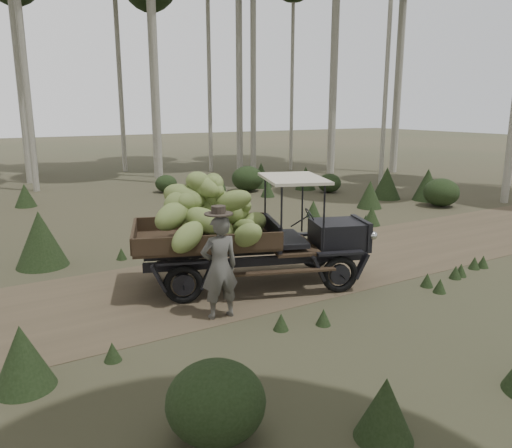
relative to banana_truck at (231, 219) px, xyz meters
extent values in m
plane|color=#473D2B|center=(2.11, 0.38, -1.46)|extent=(120.00, 120.00, 0.00)
cube|color=brown|center=(2.11, 0.38, -1.46)|extent=(70.00, 4.00, 0.01)
cube|color=black|center=(2.21, -0.72, -0.44)|extent=(1.29, 1.26, 0.56)
cube|color=black|center=(2.74, -0.91, -0.44)|extent=(0.44, 1.00, 0.63)
cube|color=black|center=(0.86, -0.24, -0.34)|extent=(0.56, 1.37, 0.56)
cube|color=#38281C|center=(-0.49, 0.24, -0.44)|extent=(3.31, 2.69, 0.08)
cube|color=#38281C|center=(-0.18, 1.11, -0.26)|extent=(2.72, 1.02, 0.33)
cube|color=#38281C|center=(-0.80, -0.63, -0.26)|extent=(2.72, 1.02, 0.33)
cube|color=#38281C|center=(-1.84, 0.72, -0.26)|extent=(0.68, 1.75, 0.33)
cube|color=beige|center=(1.27, -0.39, 0.80)|extent=(1.69, 2.03, 0.06)
cube|color=black|center=(0.65, 0.24, -0.83)|extent=(4.46, 1.67, 0.18)
cube|color=black|center=(0.39, -0.49, -0.83)|extent=(4.46, 1.67, 0.18)
torus|color=black|center=(2.29, 0.12, -1.08)|extent=(0.78, 0.39, 0.78)
torus|color=black|center=(1.74, -1.42, -1.08)|extent=(0.78, 0.39, 0.78)
torus|color=black|center=(-0.70, 1.18, -1.08)|extent=(0.78, 0.39, 0.78)
torus|color=black|center=(-1.24, -0.36, -1.08)|extent=(0.78, 0.39, 0.78)
sphere|color=beige|center=(2.97, -0.50, -0.39)|extent=(0.18, 0.18, 0.18)
sphere|color=beige|center=(2.66, -1.37, -0.39)|extent=(0.18, 0.18, 0.18)
ellipsoid|color=olive|center=(-0.08, 0.44, -0.12)|extent=(0.86, 0.91, 0.59)
ellipsoid|color=olive|center=(0.33, 0.25, 0.21)|extent=(0.40, 0.83, 0.47)
ellipsoid|color=olive|center=(-0.21, 0.44, 0.50)|extent=(0.91, 0.93, 0.67)
ellipsoid|color=olive|center=(-0.24, 0.29, 0.75)|extent=(0.58, 0.89, 0.38)
ellipsoid|color=olive|center=(0.22, -0.12, -0.22)|extent=(0.56, 0.90, 0.68)
ellipsoid|color=olive|center=(-0.41, 0.30, 0.21)|extent=(0.77, 0.86, 0.61)
ellipsoid|color=olive|center=(-0.29, 0.23, 0.47)|extent=(0.78, 0.94, 0.64)
ellipsoid|color=olive|center=(-0.55, 0.18, 0.72)|extent=(0.73, 0.98, 0.62)
ellipsoid|color=olive|center=(0.51, 0.17, -0.23)|extent=(0.93, 0.46, 0.60)
ellipsoid|color=olive|center=(0.12, 0.15, 0.10)|extent=(0.97, 0.63, 0.65)
ellipsoid|color=olive|center=(-1.06, 0.19, 0.44)|extent=(0.86, 0.59, 0.68)
ellipsoid|color=olive|center=(-0.55, 0.13, 0.69)|extent=(0.77, 0.67, 0.46)
ellipsoid|color=olive|center=(-0.50, 0.55, -0.14)|extent=(0.73, 0.54, 0.44)
ellipsoid|color=olive|center=(-1.26, 0.03, 0.22)|extent=(1.08, 0.81, 0.75)
ellipsoid|color=olive|center=(-0.95, 0.25, 0.50)|extent=(1.00, 1.05, 0.72)
ellipsoid|color=olive|center=(-0.61, 0.22, 0.78)|extent=(0.88, 0.74, 0.64)
ellipsoid|color=olive|center=(0.55, -0.02, -0.13)|extent=(0.81, 0.70, 0.48)
ellipsoid|color=olive|center=(-0.76, -0.31, 0.12)|extent=(0.92, 1.04, 0.67)
ellipsoid|color=olive|center=(-0.10, -0.28, 0.45)|extent=(0.87, 0.92, 0.61)
ellipsoid|color=olive|center=(-0.29, 0.28, 0.69)|extent=(0.60, 0.93, 0.62)
ellipsoid|color=olive|center=(-0.27, -0.09, -0.20)|extent=(0.80, 0.94, 0.60)
ellipsoid|color=olive|center=(-0.42, 0.23, 0.19)|extent=(0.71, 0.97, 0.75)
ellipsoid|color=olive|center=(-0.80, 0.19, 0.44)|extent=(0.98, 0.88, 0.51)
ellipsoid|color=olive|center=(-0.35, 0.18, 0.67)|extent=(0.49, 0.84, 0.52)
ellipsoid|color=olive|center=(-0.40, 0.69, -0.22)|extent=(0.57, 0.85, 0.54)
ellipsoid|color=olive|center=(-1.20, -0.54, -0.10)|extent=(0.99, 0.73, 0.77)
ellipsoid|color=olive|center=(-0.14, -0.92, -0.12)|extent=(0.63, 0.92, 0.71)
imported|color=#4E4D47|center=(-0.92, -1.29, -0.52)|extent=(0.73, 0.51, 1.89)
cylinder|color=#332B24|center=(-0.92, -1.29, 0.45)|extent=(0.55, 0.55, 0.03)
cylinder|color=#332B24|center=(-0.92, -1.29, 0.52)|extent=(0.27, 0.27, 0.15)
cylinder|color=#B2AD9E|center=(13.65, 13.63, 7.31)|extent=(0.43, 0.43, 17.55)
cylinder|color=#B2AD9E|center=(9.21, 16.46, 6.82)|extent=(0.28, 0.28, 16.57)
cylinder|color=#B2AD9E|center=(3.68, 20.41, 7.74)|extent=(0.26, 0.26, 18.40)
cylinder|color=#B2AD9E|center=(4.49, 17.21, 7.43)|extent=(0.27, 0.27, 17.79)
cylinder|color=#B2AD9E|center=(-1.17, 22.33, 6.05)|extent=(0.31, 0.31, 15.03)
cylinder|color=#B2AD9E|center=(9.68, 17.23, 7.48)|extent=(0.37, 0.37, 17.90)
cylinder|color=#B2AD9E|center=(5.87, 20.96, 6.14)|extent=(0.24, 0.24, 15.20)
cylinder|color=#B2AD9E|center=(10.06, 22.03, 7.66)|extent=(0.20, 0.20, 18.26)
cylinder|color=#B2AD9E|center=(12.71, 16.29, 6.52)|extent=(0.21, 0.21, 15.97)
cone|color=#233319|center=(-2.70, 11.74, -1.02)|extent=(0.80, 0.80, 0.89)
cone|color=#233319|center=(-4.25, -2.03, -1.01)|extent=(0.82, 0.82, 0.91)
cone|color=#233319|center=(6.42, 8.87, -1.12)|extent=(0.61, 0.61, 0.68)
ellipsoid|color=#233319|center=(-2.49, -4.32, -1.00)|extent=(1.14, 1.14, 0.92)
cone|color=#233319|center=(10.43, 5.98, -0.81)|extent=(1.18, 1.18, 1.31)
cone|color=#233319|center=(8.96, 9.63, -0.94)|extent=(0.95, 0.95, 1.06)
ellipsoid|color=#233319|center=(9.38, 8.42, -1.04)|extent=(1.04, 1.04, 0.83)
ellipsoid|color=#233319|center=(3.51, 8.54, -0.91)|extent=(1.36, 1.36, 1.09)
cone|color=#233319|center=(-3.24, 3.56, -0.79)|extent=(1.21, 1.21, 1.35)
cone|color=#233319|center=(7.51, 11.21, -0.88)|extent=(1.05, 1.05, 1.16)
cone|color=#233319|center=(11.60, 4.86, -0.82)|extent=(1.17, 1.17, 1.29)
cone|color=#233319|center=(6.54, 2.72, -1.15)|extent=(0.57, 0.57, 0.63)
ellipsoid|color=#233319|center=(11.02, 3.69, -0.92)|extent=(1.33, 1.33, 1.07)
cone|color=#233319|center=(5.69, 4.70, -1.18)|extent=(0.52, 0.52, 0.57)
cone|color=#233319|center=(-0.84, -5.29, -1.08)|extent=(0.69, 0.69, 0.76)
ellipsoid|color=#233319|center=(6.40, 10.57, -0.89)|extent=(1.41, 1.41, 1.13)
ellipsoid|color=#233319|center=(3.12, 12.14, -1.07)|extent=(0.97, 0.97, 0.77)
cone|color=#233319|center=(2.10, 6.25, -0.97)|extent=(0.89, 0.89, 0.98)
cone|color=#233319|center=(8.45, 4.86, -0.95)|extent=(0.93, 0.93, 1.04)
ellipsoid|color=#233319|center=(2.53, 5.57, -1.23)|extent=(0.58, 0.58, 0.46)
cone|color=#233319|center=(5.73, -1.90, -1.31)|extent=(0.27, 0.27, 0.30)
cone|color=#233319|center=(4.74, -2.04, -1.31)|extent=(0.27, 0.27, 0.30)
cone|color=#233319|center=(4.51, -2.08, -1.31)|extent=(0.27, 0.27, 0.30)
cone|color=#233319|center=(6.51, 2.96, -1.31)|extent=(0.27, 0.27, 0.30)
cone|color=#233319|center=(5.47, -1.86, -1.31)|extent=(0.27, 0.27, 0.30)
cone|color=#233319|center=(3.50, -2.49, -1.31)|extent=(0.27, 0.27, 0.30)
cone|color=#233319|center=(-1.47, 3.12, -1.31)|extent=(0.27, 0.27, 0.30)
cone|color=#233319|center=(4.63, 3.19, -1.31)|extent=(0.27, 0.27, 0.30)
cone|color=#233319|center=(3.56, -2.11, -1.31)|extent=(0.27, 0.27, 0.30)
cone|color=#233319|center=(1.37, 3.15, -1.31)|extent=(0.27, 0.27, 0.30)
cone|color=#233319|center=(0.48, -2.51, -1.31)|extent=(0.27, 0.27, 0.30)
cone|color=#233319|center=(-0.10, 3.28, -1.31)|extent=(0.27, 0.27, 0.30)
cone|color=#233319|center=(0.99, 3.04, -1.31)|extent=(0.27, 0.27, 0.30)
cone|color=#233319|center=(-3.04, -1.90, -1.31)|extent=(0.27, 0.27, 0.30)
cone|color=#233319|center=(-0.27, -2.30, -1.31)|extent=(0.27, 0.27, 0.30)
camera|label=1|loc=(-4.66, -8.87, 2.25)|focal=35.00mm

